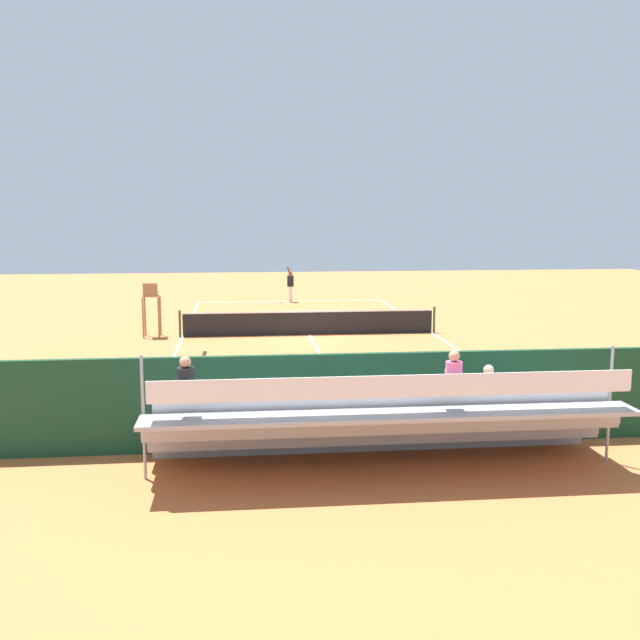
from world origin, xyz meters
TOP-DOWN VIEW (x-y plane):
  - ground_plane at (0.00, 0.00)m, footprint 60.00×60.00m
  - court_line_markings at (0.00, -0.04)m, footprint 10.10×22.20m
  - tennis_net at (0.00, 0.00)m, footprint 10.30×0.10m
  - backdrop_wall at (0.00, 14.00)m, footprint 18.00×0.16m
  - bleacher_stand at (0.02, 15.35)m, footprint 9.06×2.40m
  - umpire_chair at (6.20, -0.18)m, footprint 0.67×0.67m
  - courtside_bench at (-2.18, 13.27)m, footprint 1.80×0.40m
  - equipment_bag at (-0.28, 13.40)m, footprint 0.90×0.36m
  - tennis_player at (0.04, -10.63)m, footprint 0.47×0.56m
  - tennis_racket at (0.64, -10.56)m, footprint 0.37×0.59m
  - tennis_ball_near at (0.02, -8.37)m, footprint 0.07×0.07m
  - tennis_ball_far at (-0.37, -8.77)m, footprint 0.07×0.07m
  - line_judge at (3.61, 13.08)m, footprint 0.44×0.56m

SIDE VIEW (x-z plane):
  - ground_plane at x=0.00m, z-range 0.00..0.00m
  - court_line_markings at x=0.00m, z-range 0.00..0.01m
  - tennis_racket at x=0.64m, z-range 0.00..0.03m
  - tennis_ball_near at x=0.02m, z-range 0.00..0.07m
  - tennis_ball_far at x=-0.37m, z-range 0.00..0.07m
  - equipment_bag at x=-0.28m, z-range 0.00..0.36m
  - tennis_net at x=0.00m, z-range -0.03..1.04m
  - courtside_bench at x=-2.18m, z-range 0.09..1.02m
  - bleacher_stand at x=0.02m, z-range -0.29..2.19m
  - backdrop_wall at x=0.00m, z-range 0.00..2.00m
  - tennis_player at x=0.04m, z-range 0.05..1.98m
  - line_judge at x=3.61m, z-range 0.05..1.98m
  - umpire_chair at x=6.20m, z-range 0.24..2.38m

